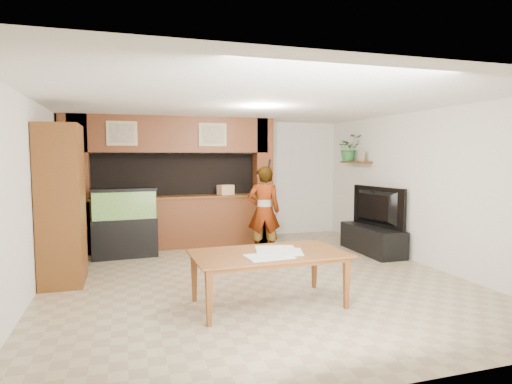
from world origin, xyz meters
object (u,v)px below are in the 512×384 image
object	(u,v)px
pantry_cabinet	(62,204)
aquarium	(125,224)
person	(264,211)
dining_table	(269,280)
television	(373,207)

from	to	relation	value
pantry_cabinet	aquarium	distance (m)	1.68
pantry_cabinet	person	distance (m)	3.40
person	dining_table	distance (m)	2.70
pantry_cabinet	television	distance (m)	5.37
aquarium	person	world-z (taller)	person
pantry_cabinet	person	bearing A→B (deg)	12.49
person	aquarium	bearing A→B (deg)	-0.49
television	person	world-z (taller)	person
pantry_cabinet	television	size ratio (longest dim) A/B	1.74
pantry_cabinet	aquarium	xyz separation A→B (m)	(0.85, 1.35, -0.53)
pantry_cabinet	television	xyz separation A→B (m)	(5.35, 0.34, -0.27)
aquarium	television	bearing A→B (deg)	-15.61
aquarium	television	xyz separation A→B (m)	(4.50, -1.01, 0.26)
aquarium	person	bearing A→B (deg)	-17.12
pantry_cabinet	television	bearing A→B (deg)	3.66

